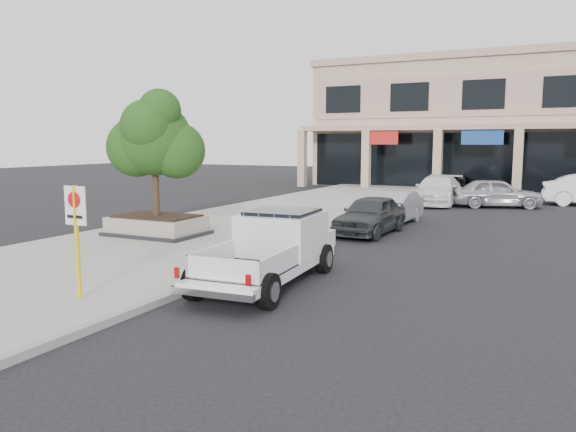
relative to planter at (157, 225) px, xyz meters
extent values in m
plane|color=black|center=(6.71, -3.88, -0.48)|extent=(120.00, 120.00, 0.00)
cube|color=gray|center=(1.21, 2.12, -0.40)|extent=(8.00, 52.00, 0.15)
cube|color=gray|center=(5.16, 2.12, -0.40)|extent=(0.20, 52.00, 0.15)
cube|color=tan|center=(-5.29, 23.17, 1.62)|extent=(0.55, 0.55, 4.20)
cube|color=black|center=(0.00, 0.00, -0.27)|extent=(3.20, 2.20, 0.12)
cube|color=gray|center=(0.00, 0.00, 0.04)|extent=(3.00, 2.00, 0.50)
cube|color=black|center=(0.00, 0.00, 0.32)|extent=(2.70, 1.70, 0.06)
cylinder|color=black|center=(0.00, 0.00, 1.45)|extent=(0.22, 0.22, 2.20)
sphere|color=#18350E|center=(0.00, 0.00, 2.95)|extent=(2.50, 2.50, 2.50)
sphere|color=#18350E|center=(0.70, 0.30, 2.55)|extent=(1.90, 1.90, 1.90)
sphere|color=#18350E|center=(-0.30, 0.50, 3.55)|extent=(1.60, 1.60, 1.60)
cylinder|color=yellow|center=(3.78, -7.01, 0.82)|extent=(0.09, 0.09, 2.30)
cube|color=white|center=(3.78, -7.01, 1.57)|extent=(0.55, 0.03, 0.78)
cylinder|color=red|center=(3.78, -7.04, 1.69)|extent=(0.32, 0.01, 0.32)
ellipsoid|color=#163F12|center=(4.88, -0.39, 0.14)|extent=(1.10, 0.99, 0.93)
imported|color=#2C3031|center=(6.22, 4.27, 0.22)|extent=(1.86, 4.18, 1.40)
imported|color=#A2A4AA|center=(6.24, 7.06, 0.19)|extent=(1.65, 4.10, 1.33)
imported|color=white|center=(6.36, 15.26, 0.28)|extent=(2.18, 5.23, 1.51)
imported|color=black|center=(6.53, 18.81, 0.22)|extent=(2.36, 5.03, 1.39)
imported|color=#AAADB3|center=(9.36, 15.15, 0.27)|extent=(4.72, 3.03, 1.50)
camera|label=1|loc=(12.48, -15.04, 2.82)|focal=35.00mm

